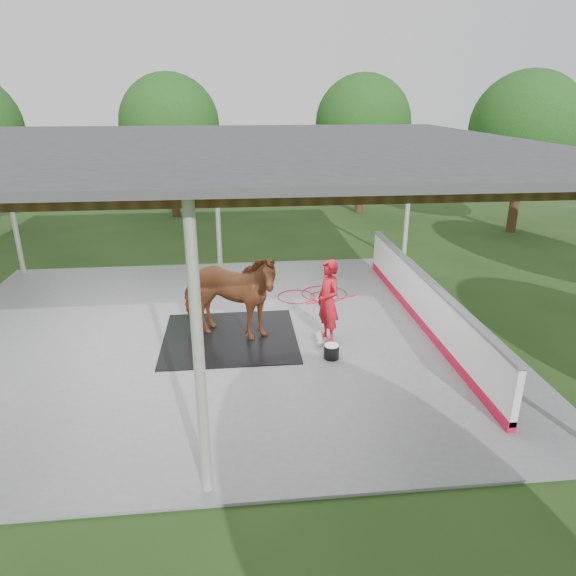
{
  "coord_description": "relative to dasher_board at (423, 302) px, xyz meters",
  "views": [
    {
      "loc": [
        0.49,
        -10.18,
        4.93
      ],
      "look_at": [
        1.51,
        -0.53,
        1.26
      ],
      "focal_mm": 32.0,
      "sensor_mm": 36.0,
      "label": 1
    }
  ],
  "objects": [
    {
      "name": "horse",
      "position": [
        -4.31,
        -0.21,
        0.43
      ],
      "size": [
        2.48,
        1.8,
        1.91
      ],
      "primitive_type": "imported",
      "rotation": [
        0.0,
        0.0,
        1.19
      ],
      "color": "brown",
      "rests_on": "rubber_mat"
    },
    {
      "name": "soap_bottle_a",
      "position": [
        -2.46,
        -0.79,
        -0.39
      ],
      "size": [
        0.15,
        0.15,
        0.3
      ],
      "primitive_type": "imported",
      "rotation": [
        0.0,
        0.0,
        0.34
      ],
      "color": "silver",
      "rests_on": "concrete_slab"
    },
    {
      "name": "tree_belt",
      "position": [
        -4.3,
        0.9,
        3.2
      ],
      "size": [
        28.0,
        28.0,
        5.8
      ],
      "color": "#382314",
      "rests_on": "ground"
    },
    {
      "name": "pavilion_structure",
      "position": [
        -4.6,
        -0.0,
        3.37
      ],
      "size": [
        12.6,
        10.6,
        4.05
      ],
      "color": "beige",
      "rests_on": "ground"
    },
    {
      "name": "soap_bottle_b",
      "position": [
        -2.43,
        -0.49,
        -0.44
      ],
      "size": [
        0.13,
        0.13,
        0.21
      ],
      "primitive_type": "imported",
      "rotation": [
        0.0,
        0.0,
        -0.63
      ],
      "color": "#338CD8",
      "rests_on": "concrete_slab"
    },
    {
      "name": "dasher_board",
      "position": [
        0.0,
        0.0,
        0.0
      ],
      "size": [
        0.16,
        8.0,
        1.15
      ],
      "color": "red",
      "rests_on": "concrete_slab"
    },
    {
      "name": "hose_coil",
      "position": [
        -2.11,
        2.02,
        -0.53
      ],
      "size": [
        2.01,
        1.27,
        0.02
      ],
      "color": "red",
      "rests_on": "concrete_slab"
    },
    {
      "name": "wash_bucket",
      "position": [
        -2.32,
        -1.33,
        -0.4
      ],
      "size": [
        0.31,
        0.31,
        0.29
      ],
      "color": "black",
      "rests_on": "concrete_slab"
    },
    {
      "name": "rubber_mat",
      "position": [
        -4.31,
        -0.21,
        -0.53
      ],
      "size": [
        2.82,
        2.64,
        0.02
      ],
      "primitive_type": "cube",
      "color": "black",
      "rests_on": "concrete_slab"
    },
    {
      "name": "handler",
      "position": [
        -2.26,
        -0.54,
        0.34
      ],
      "size": [
        0.61,
        0.75,
        1.77
      ],
      "primitive_type": "imported",
      "rotation": [
        0.0,
        0.0,
        -1.24
      ],
      "color": "red",
      "rests_on": "concrete_slab"
    },
    {
      "name": "ground",
      "position": [
        -4.6,
        0.0,
        -0.59
      ],
      "size": [
        100.0,
        100.0,
        0.0
      ],
      "primitive_type": "plane",
      "color": "#1E3814"
    },
    {
      "name": "concrete_slab",
      "position": [
        -4.6,
        0.0,
        -0.57
      ],
      "size": [
        12.0,
        10.0,
        0.05
      ],
      "primitive_type": "cube",
      "color": "slate",
      "rests_on": "ground"
    }
  ]
}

